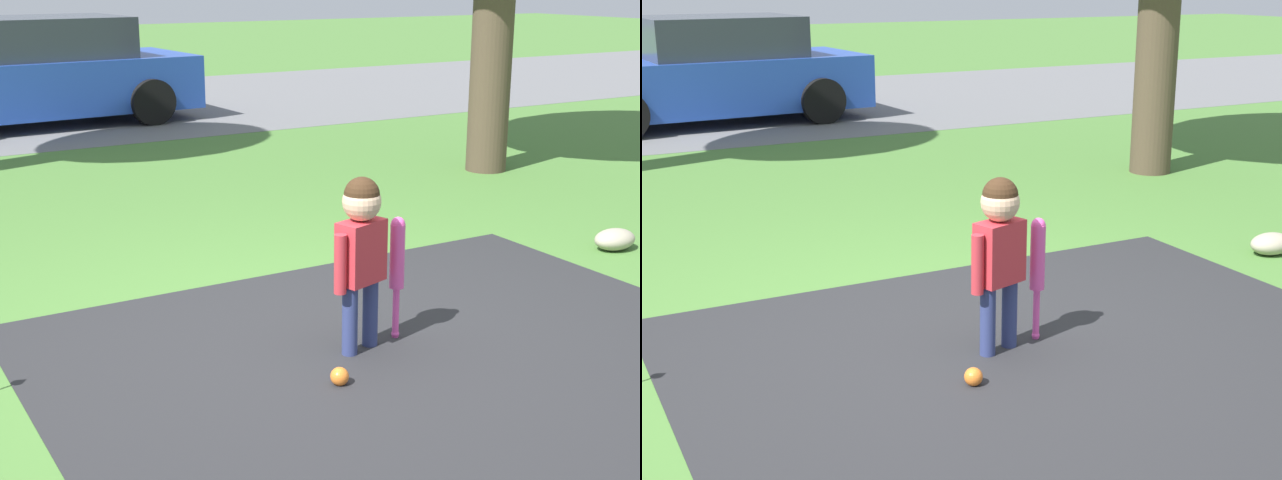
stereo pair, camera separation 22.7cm
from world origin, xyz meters
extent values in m
plane|color=#477533|center=(0.00, 0.00, 0.00)|extent=(60.00, 60.00, 0.00)
cylinder|color=navy|center=(0.07, -0.30, 0.18)|extent=(0.08, 0.08, 0.37)
cylinder|color=navy|center=(0.22, -0.25, 0.18)|extent=(0.08, 0.08, 0.37)
cube|color=#BF2D38|center=(0.14, -0.28, 0.52)|extent=(0.27, 0.20, 0.31)
cylinder|color=#BF2D38|center=(-0.01, -0.32, 0.49)|extent=(0.06, 0.06, 0.30)
cylinder|color=#BF2D38|center=(0.29, -0.23, 0.49)|extent=(0.06, 0.06, 0.30)
sphere|color=#D8AD8C|center=(0.14, -0.28, 0.78)|extent=(0.19, 0.19, 0.19)
sphere|color=#382314|center=(0.14, -0.28, 0.81)|extent=(0.18, 0.18, 0.18)
sphere|color=#E54CA5|center=(0.39, -0.23, 0.02)|extent=(0.04, 0.04, 0.04)
cylinder|color=#E54CA5|center=(0.39, -0.23, 0.14)|extent=(0.03, 0.03, 0.28)
cylinder|color=#E54CA5|center=(0.39, -0.23, 0.45)|extent=(0.08, 0.08, 0.34)
sphere|color=#E54CA5|center=(0.39, -0.23, 0.62)|extent=(0.07, 0.07, 0.07)
sphere|color=orange|center=(-0.16, -0.57, 0.04)|extent=(0.09, 0.09, 0.09)
cube|color=#2347AD|center=(0.45, 7.78, 0.49)|extent=(4.02, 1.93, 0.67)
cube|color=#2D333D|center=(0.64, 7.80, 1.08)|extent=(1.97, 1.60, 0.50)
cylinder|color=black|center=(1.71, 7.00, 0.29)|extent=(0.59, 0.21, 0.58)
cylinder|color=black|center=(1.61, 8.71, 0.29)|extent=(0.59, 0.21, 0.58)
cylinder|color=#4C3D2D|center=(3.56, 2.77, 1.42)|extent=(0.39, 0.39, 2.85)
ellipsoid|color=#9E937F|center=(2.60, 0.28, 0.07)|extent=(0.32, 0.22, 0.15)
camera|label=1|loc=(-2.14, -3.78, 1.83)|focal=50.00mm
camera|label=2|loc=(-1.94, -3.89, 1.83)|focal=50.00mm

